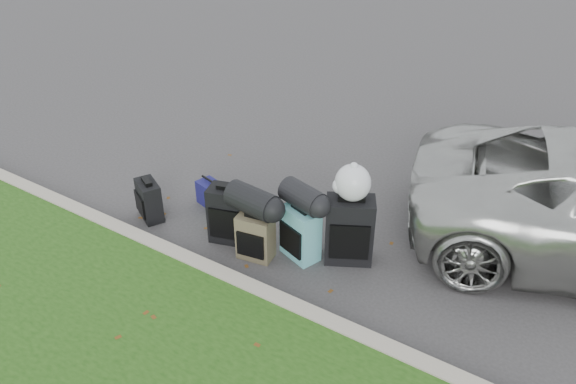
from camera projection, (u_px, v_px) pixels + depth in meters
The scene contains 12 objects.
ground at pixel (286, 241), 6.69m from camera, with size 120.00×120.00×0.00m, color #383535.
curb at pixel (235, 283), 5.93m from camera, with size 120.00×0.18×0.15m, color #9E937F.
suitcase_small_black at pixel (149, 200), 6.99m from camera, with size 0.40×0.22×0.50m, color black.
suitcase_large_black_left at pixel (230, 214), 6.54m from camera, with size 0.49×0.29×0.70m, color black.
suitcase_olive at pixel (256, 237), 6.30m from camera, with size 0.40×0.25×0.55m, color #453E2B.
suitcase_teal at pixel (300, 233), 6.29m from camera, with size 0.44×0.26×0.63m, color teal.
suitcase_large_black_right at pixel (349, 230), 6.20m from camera, with size 0.53×0.32×0.79m, color black.
tote_green at pixel (224, 201), 7.09m from camera, with size 0.33×0.27×0.38m, color #1B7B38.
tote_navy at pixel (210, 193), 7.32m from camera, with size 0.30×0.23×0.32m, color navy.
duffel_left at pixel (252, 201), 6.15m from camera, with size 0.31×0.31×0.58m, color black.
duffel_right at pixel (303, 197), 6.09m from camera, with size 0.28×0.28×0.51m, color black.
trash_bag at pixel (353, 183), 5.92m from camera, with size 0.39×0.39×0.39m, color silver.
Camera 1 is at (2.95, -4.52, 3.99)m, focal length 35.00 mm.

